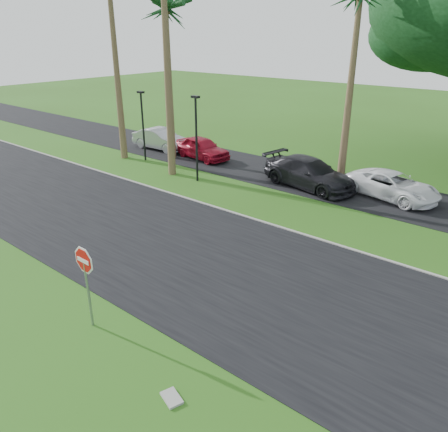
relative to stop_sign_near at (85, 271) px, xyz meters
name	(u,v)px	position (x,y,z in m)	size (l,w,h in m)	color
ground	(159,277)	(-0.50, 3.00, -1.77)	(120.00, 120.00, 0.00)	#295214
road	(198,255)	(-0.50, 5.00, -1.76)	(120.00, 8.00, 0.02)	black
parking_strip	(328,185)	(-0.50, 15.50, -1.76)	(120.00, 5.00, 0.02)	black
curb	(260,221)	(-0.50, 9.05, -1.74)	(120.00, 0.12, 0.06)	gray
stop_sign_near	(85,271)	(0.00, 0.00, 0.00)	(1.05, 0.07, 2.62)	gray
palm_left_mid	(166,13)	(-11.00, 14.00, 6.90)	(5.00, 5.00, 10.00)	brown
streetlight_left	(143,121)	(-12.00, 12.50, 0.72)	(0.45, 0.25, 4.34)	black
streetlight_right	(196,134)	(-6.50, 11.50, 0.88)	(0.45, 0.25, 4.64)	black
car_silver	(161,139)	(-13.24, 15.04, -1.06)	(1.52, 4.35, 1.43)	#A2A3A9
car_red	(202,148)	(-9.35, 15.08, -1.07)	(1.66, 4.13, 1.41)	maroon
car_dark	(309,173)	(-1.18, 14.48, -1.01)	(2.15, 5.30, 1.54)	black
car_minivan	(393,186)	(2.88, 15.62, -1.13)	(2.14, 4.64, 1.29)	white
utility_slab	(172,398)	(3.70, -0.49, -1.74)	(0.55, 0.35, 0.06)	gray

